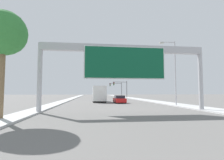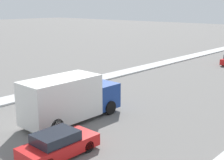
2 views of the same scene
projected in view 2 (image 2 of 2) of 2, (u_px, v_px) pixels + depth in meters
The scene contains 3 objects.
median_strip_left at pixel (171, 61), 43.48m from camera, with size 2.00×120.00×0.15m.
car_mid_left at pixel (58, 144), 16.19m from camera, with size 1.84×4.22×1.37m.
truck_box_primary at pixel (69, 99), 20.91m from camera, with size 2.47×7.27×3.12m.
Camera 2 is at (13.93, 22.81, 7.69)m, focal length 50.00 mm.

